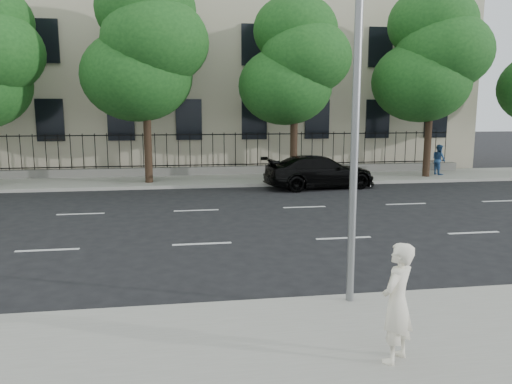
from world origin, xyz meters
TOP-DOWN VIEW (x-y plane):
  - ground at (0.00, 0.00)m, footprint 120.00×120.00m
  - near_sidewalk at (0.00, -4.00)m, footprint 60.00×4.00m
  - far_sidewalk at (0.00, 14.00)m, footprint 60.00×4.00m
  - lane_markings at (0.00, 4.75)m, footprint 49.60×4.62m
  - masonry_building at (0.00, 22.95)m, footprint 34.60×12.11m
  - iron_fence at (0.00, 15.70)m, footprint 30.00×0.50m
  - street_light at (2.50, -1.77)m, footprint 0.25×3.32m
  - tree_c at (-1.96, 13.36)m, footprint 5.89×5.50m
  - tree_d at (5.04, 13.36)m, footprint 5.34×4.94m
  - tree_e at (12.04, 13.36)m, footprint 5.71×5.31m
  - black_sedan at (5.78, 11.28)m, footprint 5.37×2.73m
  - woman_near at (2.38, -4.53)m, footprint 0.74×0.72m
  - pedestrian_far at (12.97, 13.75)m, footprint 0.68×0.83m

SIDE VIEW (x-z plane):
  - ground at x=0.00m, z-range 0.00..0.00m
  - lane_markings at x=0.00m, z-range 0.00..0.01m
  - near_sidewalk at x=0.00m, z-range 0.00..0.15m
  - far_sidewalk at x=0.00m, z-range 0.00..0.15m
  - iron_fence at x=0.00m, z-range -0.45..1.75m
  - black_sedan at x=5.78m, z-range 0.00..1.49m
  - pedestrian_far at x=12.97m, z-range 0.15..1.74m
  - woman_near at x=2.38m, z-range 0.15..1.86m
  - street_light at x=2.50m, z-range 1.12..9.17m
  - tree_d at x=5.04m, z-range 1.42..10.26m
  - tree_e at x=12.04m, z-range 1.47..10.93m
  - tree_c at x=-1.96m, z-range 1.51..11.31m
  - masonry_building at x=0.00m, z-range -0.23..18.27m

